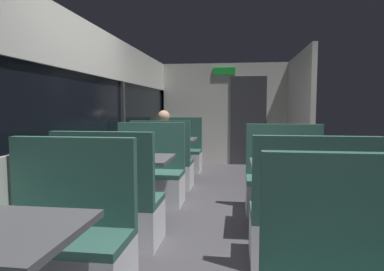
{
  "coord_description": "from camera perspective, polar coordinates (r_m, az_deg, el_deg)",
  "views": [
    {
      "loc": [
        0.3,
        -3.5,
        1.32
      ],
      "look_at": [
        -0.46,
        2.12,
        0.83
      ],
      "focal_mm": 31.24,
      "sensor_mm": 36.0,
      "label": 1
    }
  ],
  "objects": [
    {
      "name": "dining_table_far_window",
      "position": [
        6.11,
        -3.62,
        -1.45
      ],
      "size": [
        0.9,
        0.7,
        0.74
      ],
      "color": "#9E9EA3",
      "rests_on": "ground_plane"
    },
    {
      "name": "bench_mid_window_facing_entry",
      "position": [
        4.65,
        -7.42,
        -7.41
      ],
      "size": [
        0.95,
        0.5,
        1.1
      ],
      "color": "silver",
      "rests_on": "ground_plane"
    },
    {
      "name": "bench_rear_aisle_facing_entry",
      "position": [
        4.34,
        15.55,
        -8.44
      ],
      "size": [
        0.95,
        0.5,
        1.1
      ],
      "color": "silver",
      "rests_on": "ground_plane"
    },
    {
      "name": "seated_passenger",
      "position": [
        5.52,
        -4.89,
        -3.22
      ],
      "size": [
        0.47,
        0.55,
        1.26
      ],
      "color": "#26262D",
      "rests_on": "ground_plane"
    },
    {
      "name": "bench_far_window_facing_entry",
      "position": [
        6.83,
        -2.46,
        -3.4
      ],
      "size": [
        0.95,
        0.5,
        1.1
      ],
      "color": "silver",
      "rests_on": "ground_plane"
    },
    {
      "name": "coffee_cup_secondary",
      "position": [
        3.78,
        -9.87,
        -3.27
      ],
      "size": [
        0.07,
        0.07,
        0.09
      ],
      "color": "#B23333",
      "rests_on": "dining_table_mid_window"
    },
    {
      "name": "dining_table_rear_aisle",
      "position": [
        3.6,
        17.19,
        -6.17
      ],
      "size": [
        0.9,
        0.7,
        0.74
      ],
      "color": "#9E9EA3",
      "rests_on": "ground_plane"
    },
    {
      "name": "dining_table_mid_window",
      "position": [
        3.93,
        -10.13,
        -5.1
      ],
      "size": [
        0.9,
        0.7,
        0.74
      ],
      "color": "#9E9EA3",
      "rests_on": "ground_plane"
    },
    {
      "name": "carriage_end_bulkhead",
      "position": [
        7.7,
        5.91,
        3.57
      ],
      "size": [
        2.9,
        0.11,
        2.3
      ],
      "color": "beige",
      "rests_on": "ground_plane"
    },
    {
      "name": "bench_mid_window_facing_end",
      "position": [
        3.36,
        -13.77,
        -12.35
      ],
      "size": [
        0.95,
        0.5,
        1.1
      ],
      "color": "silver",
      "rests_on": "ground_plane"
    },
    {
      "name": "ground_plane",
      "position": [
        3.76,
        2.75,
        -15.78
      ],
      "size": [
        3.3,
        9.2,
        0.02
      ],
      "primitive_type": "cube",
      "color": "#423F44"
    },
    {
      "name": "bench_far_window_facing_end",
      "position": [
        5.48,
        -5.04,
        -5.49
      ],
      "size": [
        0.95,
        0.5,
        1.1
      ],
      "color": "silver",
      "rests_on": "ground_plane"
    },
    {
      "name": "carriage_window_panel_left",
      "position": [
        3.92,
        -18.82,
        1.58
      ],
      "size": [
        0.09,
        8.48,
        2.3
      ],
      "color": "beige",
      "rests_on": "ground_plane"
    },
    {
      "name": "bench_rear_aisle_facing_end",
      "position": [
        3.02,
        19.29,
        -14.53
      ],
      "size": [
        0.95,
        0.5,
        1.1
      ],
      "color": "silver",
      "rests_on": "ground_plane"
    },
    {
      "name": "bench_near_window_facing_entry",
      "position": [
        2.62,
        -21.1,
        -17.64
      ],
      "size": [
        0.95,
        0.5,
        1.1
      ],
      "color": "silver",
      "rests_on": "ground_plane"
    },
    {
      "name": "carriage_aisle_panel_right",
      "position": [
        6.61,
        17.75,
        3.24
      ],
      "size": [
        0.08,
        2.4,
        2.3
      ],
      "primitive_type": "cube",
      "color": "beige",
      "rests_on": "ground_plane"
    }
  ]
}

